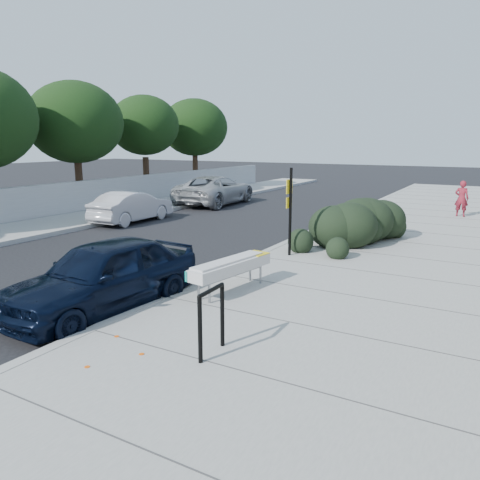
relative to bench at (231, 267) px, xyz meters
The scene contains 17 objects.
ground 1.59m from the bench, 135.61° to the right, with size 120.00×120.00×0.00m, color black.
sidewalk_near 6.11m from the bench, 41.14° to the left, with size 11.20×50.00×0.15m, color gray.
sidewalk_far 11.27m from the bench, 159.19° to the left, with size 3.00×50.00×0.15m, color gray.
curb_near 4.17m from the bench, 104.34° to the left, with size 0.22×50.00×0.17m, color #9E9E99.
curb_far 9.89m from the bench, 156.10° to the left, with size 0.22×50.00×0.17m, color #9E9E99.
far_wall 12.86m from the bench, 161.88° to the left, with size 0.30×40.00×1.50m, color #9E9E99.
tree_far_d 16.10m from the bench, 149.39° to the left, with size 4.60×4.60×6.16m.
tree_far_e 19.08m from the bench, 136.13° to the left, with size 4.00×4.00×5.90m.
tree_far_f 22.78m from the bench, 126.92° to the left, with size 4.40×4.40×6.07m.
bench is the anchor object (origin of this frame).
bike_rack 3.04m from the bench, 64.79° to the right, with size 0.09×0.72×1.04m.
sign_post 3.71m from the bench, 93.78° to the left, with size 0.11×0.28×2.46m.
hedge 6.06m from the bench, 81.98° to the left, with size 2.15×4.30×1.61m, color black.
sedan_navy 2.62m from the bench, 134.09° to the right, with size 1.71×4.24×1.44m, color black.
wagon_silver 10.58m from the bench, 143.67° to the left, with size 1.36×3.90×1.29m, color silver.
suv_silver 15.29m from the bench, 123.87° to the left, with size 2.52×5.46×1.52m, color #9DA0A2.
pedestrian 14.03m from the bench, 76.30° to the left, with size 0.56×0.37×1.53m, color maroon.
Camera 1 is at (5.95, -7.27, 3.32)m, focal length 35.00 mm.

